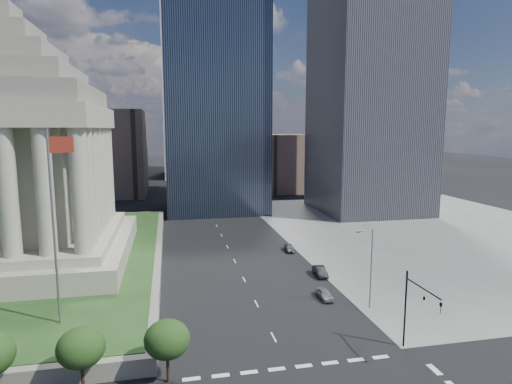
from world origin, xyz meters
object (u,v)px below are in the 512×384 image
object	(u,v)px
war_memorial	(4,133)
parked_sedan_near	(324,294)
street_lamp_north	(370,264)
parked_sedan_far	(289,248)
traffic_signal_ne	(416,304)
flagpole	(55,217)
parked_sedan_mid	(320,271)

from	to	relation	value
war_memorial	parked_sedan_near	xyz separation A→B (m)	(43.00, -19.20, -20.75)
street_lamp_north	parked_sedan_far	bearing A→B (deg)	96.05
street_lamp_north	parked_sedan_near	xyz separation A→B (m)	(-4.33, 3.80, -5.01)
war_memorial	parked_sedan_far	xyz separation A→B (m)	(44.60, 2.77, -20.74)
traffic_signal_ne	parked_sedan_far	world-z (taller)	traffic_signal_ne
flagpole	street_lamp_north	xyz separation A→B (m)	(35.16, 1.00, -7.45)
flagpole	war_memorial	bearing A→B (deg)	116.89
flagpole	parked_sedan_near	xyz separation A→B (m)	(30.83, 4.80, -12.47)
flagpole	parked_sedan_far	size ratio (longest dim) A/B	5.14
war_memorial	parked_sedan_mid	bearing A→B (deg)	-13.30
traffic_signal_ne	parked_sedan_near	world-z (taller)	traffic_signal_ne
flagpole	traffic_signal_ne	bearing A→B (deg)	-16.71
war_memorial	flagpole	xyz separation A→B (m)	(12.17, -24.00, -8.29)
parked_sedan_near	war_memorial	bearing A→B (deg)	156.12
flagpole	parked_sedan_far	distance (m)	43.85
traffic_signal_ne	parked_sedan_mid	xyz separation A→B (m)	(-1.00, 23.55, -4.55)
traffic_signal_ne	street_lamp_north	bearing A→B (deg)	85.81
street_lamp_north	traffic_signal_ne	bearing A→B (deg)	-94.19
parked_sedan_mid	street_lamp_north	bearing A→B (deg)	-76.83
war_memorial	flagpole	bearing A→B (deg)	-63.11
traffic_signal_ne	parked_sedan_mid	distance (m)	24.01
war_memorial	parked_sedan_far	size ratio (longest dim) A/B	10.02
flagpole	parked_sedan_mid	distance (m)	37.95
parked_sedan_near	street_lamp_north	bearing A→B (deg)	-41.11
parked_sedan_far	flagpole	bearing A→B (deg)	-135.32
flagpole	traffic_signal_ne	size ratio (longest dim) A/B	2.50
war_memorial	parked_sedan_mid	world-z (taller)	war_memorial
war_memorial	street_lamp_north	bearing A→B (deg)	-25.92
traffic_signal_ne	parked_sedan_far	bearing A→B (deg)	92.94
street_lamp_north	parked_sedan_far	world-z (taller)	street_lamp_north
flagpole	parked_sedan_near	world-z (taller)	flagpole
flagpole	parked_sedan_near	distance (m)	33.60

